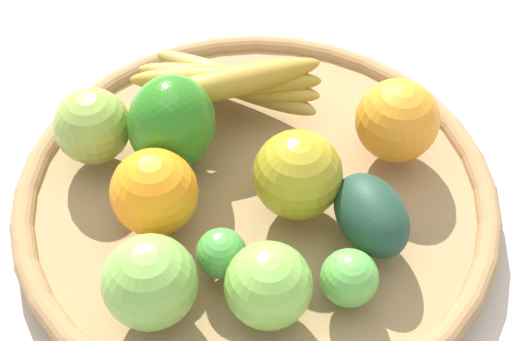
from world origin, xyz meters
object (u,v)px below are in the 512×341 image
lime_0 (221,253)px  banana_bunch (229,82)px  lime_1 (349,278)px  bell_pepper (174,121)px  orange_0 (397,120)px  apple_0 (269,285)px  orange_1 (154,192)px  apple_2 (150,282)px  avocado (371,215)px  apple_1 (298,175)px  apple_3 (92,126)px

lime_0 → banana_bunch: bearing=-68.3°
banana_bunch → lime_0: size_ratio=4.44×
lime_1 → bell_pepper: bearing=-23.5°
orange_0 → banana_bunch: bearing=2.0°
apple_0 → bell_pepper: size_ratio=0.73×
banana_bunch → orange_1: size_ratio=2.49×
lime_0 → apple_2: (0.04, 0.06, 0.02)m
avocado → lime_0: bearing=37.5°
lime_0 → orange_0: orange_0 is taller
lime_0 → apple_2: 0.07m
banana_bunch → bell_pepper: size_ratio=1.97×
lime_1 → avocado: avocado is taller
lime_1 → lime_0: bearing=8.4°
apple_1 → orange_0: apple_1 is taller
apple_0 → lime_1: apple_0 is taller
apple_2 → bell_pepper: bearing=-70.4°
avocado → apple_1: bearing=-7.9°
apple_2 → lime_0: bearing=-121.9°
apple_1 → apple_2: apple_1 is taller
banana_bunch → apple_2: bearing=98.9°
banana_bunch → avocado: bearing=149.9°
bell_pepper → banana_bunch: bearing=-0.6°
lime_1 → apple_3: apple_3 is taller
banana_bunch → orange_1: (0.00, 0.16, 0.00)m
apple_0 → apple_1: apple_1 is taller
apple_1 → orange_1: bearing=30.9°
bell_pepper → orange_1: bell_pepper is taller
banana_bunch → apple_1: bearing=138.9°
bell_pepper → orange_0: size_ratio=1.23×
lime_0 → orange_0: 0.21m
apple_3 → bell_pepper: bearing=-161.8°
lime_1 → lime_0: size_ratio=1.11×
banana_bunch → lime_0: 0.20m
orange_1 → lime_0: bearing=160.6°
bell_pepper → lime_0: size_ratio=2.25×
bell_pepper → orange_1: bearing=-154.7°
apple_1 → lime_0: (0.03, 0.09, -0.02)m
apple_0 → apple_2: (0.09, 0.03, 0.00)m
bell_pepper → lime_1: bell_pepper is taller
apple_3 → orange_1: bearing=150.8°
apple_0 → orange_1: bearing=-21.2°
apple_0 → apple_3: size_ratio=0.97×
apple_3 → avocado: bearing=-179.3°
banana_bunch → apple_1: (-0.11, 0.09, 0.01)m
orange_0 → apple_3: bearing=23.1°
apple_0 → lime_0: 0.06m
banana_bunch → apple_0: 0.24m
avocado → orange_1: bearing=16.9°
orange_1 → orange_0: size_ratio=0.97×
banana_bunch → apple_3: (0.09, 0.11, 0.00)m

